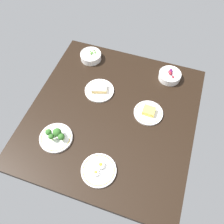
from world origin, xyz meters
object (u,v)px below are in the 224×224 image
(bowl_peas, at_px, (91,56))
(bowl_berries, at_px, (170,76))
(plate_sandwich, at_px, (99,90))
(plate_broccoli, at_px, (56,137))
(plate_eggs, at_px, (99,170))
(plate_cheese, at_px, (148,112))

(bowl_peas, bearing_deg, bowl_berries, 90.06)
(plate_sandwich, relative_size, bowl_peas, 1.28)
(plate_broccoli, xyz_separation_m, plate_eggs, (0.10, 0.31, -0.01))
(plate_broccoli, relative_size, plate_eggs, 1.00)
(plate_broccoli, distance_m, bowl_peas, 0.68)
(bowl_berries, bearing_deg, plate_sandwich, -57.80)
(plate_broccoli, relative_size, bowl_peas, 1.27)
(plate_broccoli, xyz_separation_m, bowl_peas, (-0.68, -0.05, 0.01))
(plate_sandwich, bearing_deg, plate_broccoli, -15.79)
(bowl_peas, bearing_deg, plate_sandwich, 31.84)
(bowl_berries, bearing_deg, plate_broccoli, -38.42)
(plate_sandwich, bearing_deg, plate_cheese, 79.27)
(plate_sandwich, distance_m, bowl_peas, 0.31)
(bowl_berries, bearing_deg, plate_cheese, -11.26)
(plate_sandwich, distance_m, plate_cheese, 0.36)
(plate_eggs, xyz_separation_m, bowl_peas, (-0.78, -0.35, 0.02))
(plate_sandwich, bearing_deg, bowl_peas, -148.16)
(plate_eggs, height_order, plate_cheese, plate_eggs)
(bowl_peas, relative_size, plate_cheese, 0.83)
(plate_sandwich, relative_size, plate_eggs, 1.00)
(plate_broccoli, xyz_separation_m, plate_cheese, (-0.35, 0.47, -0.01))
(plate_broccoli, distance_m, plate_eggs, 0.32)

